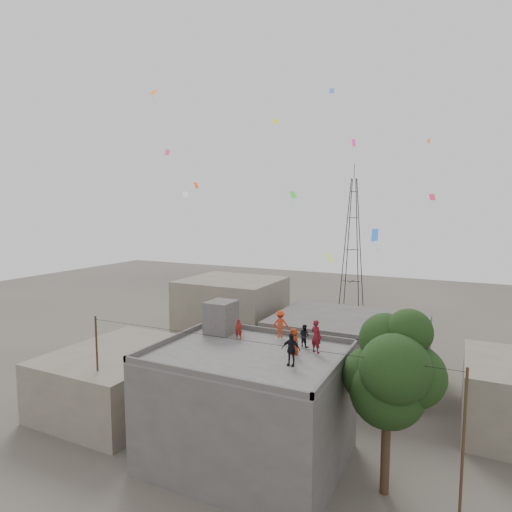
{
  "coord_description": "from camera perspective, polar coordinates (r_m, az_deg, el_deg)",
  "views": [
    {
      "loc": [
        10.15,
        -19.72,
        13.75
      ],
      "look_at": [
        -0.66,
        2.33,
        11.07
      ],
      "focal_mm": 30.0,
      "sensor_mm": 36.0,
      "label": 1
    }
  ],
  "objects": [
    {
      "name": "parapet",
      "position": [
        23.42,
        -1.09,
        -12.44
      ],
      "size": [
        10.0,
        8.0,
        0.3
      ],
      "color": "#4B4846",
      "rests_on": "main_building"
    },
    {
      "name": "person_dark_child",
      "position": [
        24.44,
        6.45,
        -10.49
      ],
      "size": [
        0.75,
        0.67,
        1.27
      ],
      "primitive_type": "imported",
      "rotation": [
        0.0,
        0.0,
        2.77
      ],
      "color": "black",
      "rests_on": "main_building"
    },
    {
      "name": "neighbor_west",
      "position": [
        32.52,
        -17.49,
        -15.24
      ],
      "size": [
        8.0,
        10.0,
        4.0
      ],
      "primitive_type": "cube",
      "color": "#686252",
      "rests_on": "ground"
    },
    {
      "name": "neighbor_north",
      "position": [
        36.47,
        12.17,
        -11.87
      ],
      "size": [
        12.0,
        9.0,
        5.0
      ],
      "primitive_type": "cube",
      "color": "#4B4846",
      "rests_on": "ground"
    },
    {
      "name": "stair_head_box",
      "position": [
        26.85,
        -4.67,
        -8.13
      ],
      "size": [
        1.6,
        1.8,
        2.0
      ],
      "primitive_type": "cube",
      "color": "#4B4846",
      "rests_on": "main_building"
    },
    {
      "name": "ground",
      "position": [
        26.1,
        -1.06,
        -25.56
      ],
      "size": [
        140.0,
        140.0,
        0.0
      ],
      "primitive_type": "plane",
      "color": "#433E37",
      "rests_on": "ground"
    },
    {
      "name": "person_red_child",
      "position": [
        25.67,
        -2.31,
        -9.72
      ],
      "size": [
        0.52,
        0.46,
        1.19
      ],
      "primitive_type": "imported",
      "rotation": [
        0.0,
        0.0,
        0.53
      ],
      "color": "maroon",
      "rests_on": "main_building"
    },
    {
      "name": "person_dark_adult",
      "position": [
        21.53,
        4.68,
        -12.32
      ],
      "size": [
        0.97,
        0.45,
        1.61
      ],
      "primitive_type": "imported",
      "rotation": [
        0.0,
        0.0,
        0.06
      ],
      "color": "black",
      "rests_on": "main_building"
    },
    {
      "name": "tree",
      "position": [
        21.89,
        17.7,
        -14.52
      ],
      "size": [
        4.9,
        4.6,
        9.1
      ],
      "color": "black",
      "rests_on": "ground"
    },
    {
      "name": "transmission_tower",
      "position": [
        61.56,
        12.75,
        1.72
      ],
      "size": [
        2.97,
        2.97,
        20.01
      ],
      "color": "black",
      "rests_on": "ground"
    },
    {
      "name": "utility_line",
      "position": [
        23.09,
        -1.41,
        -19.22
      ],
      "size": [
        20.12,
        0.62,
        7.4
      ],
      "color": "black",
      "rests_on": "ground"
    },
    {
      "name": "main_building",
      "position": [
        24.63,
        -1.07,
        -19.51
      ],
      "size": [
        10.0,
        8.0,
        6.1
      ],
      "color": "#4B4846",
      "rests_on": "ground"
    },
    {
      "name": "person_orange_child",
      "position": [
        23.15,
        5.07,
        -11.25
      ],
      "size": [
        0.81,
        0.68,
        1.4
      ],
      "primitive_type": "imported",
      "rotation": [
        0.0,
        0.0,
        -0.41
      ],
      "color": "#9F2D12",
      "rests_on": "main_building"
    },
    {
      "name": "person_orange_adult",
      "position": [
        26.0,
        3.24,
        -9.02
      ],
      "size": [
        1.21,
        1.03,
        1.63
      ],
      "primitive_type": "imported",
      "rotation": [
        0.0,
        0.0,
        -2.64
      ],
      "color": "red",
      "rests_on": "main_building"
    },
    {
      "name": "person_red_adult",
      "position": [
        23.48,
        8.02,
        -10.56
      ],
      "size": [
        0.77,
        0.65,
        1.78
      ],
      "primitive_type": "imported",
      "rotation": [
        0.0,
        0.0,
        2.73
      ],
      "color": "maroon",
      "rests_on": "main_building"
    },
    {
      "name": "neighbor_northwest",
      "position": [
        42.28,
        -3.25,
        -7.8
      ],
      "size": [
        9.0,
        8.0,
        7.0
      ],
      "primitive_type": "cube",
      "color": "#686252",
      "rests_on": "ground"
    },
    {
      "name": "kites",
      "position": [
        28.51,
        4.88,
        10.79
      ],
      "size": [
        19.48,
        16.09,
        12.39
      ],
      "color": "#F44419",
      "rests_on": "ground"
    }
  ]
}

